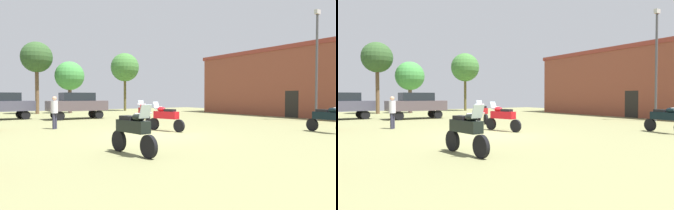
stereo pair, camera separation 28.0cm
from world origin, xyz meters
TOP-DOWN VIEW (x-y plane):
  - ground_plane at (0.00, 0.00)m, footprint 44.00×52.00m
  - brick_building at (18.00, 3.08)m, footprint 6.12×21.65m
  - motorcycle_2 at (1.32, 0.90)m, footprint 0.82×2.19m
  - motorcycle_4 at (-2.82, -3.59)m, footprint 0.65×2.15m
  - motorcycle_5 at (7.26, -4.00)m, footprint 0.66×2.21m
  - motorcycle_7 at (2.56, 5.29)m, footprint 0.74×2.23m
  - car_2 at (0.11, 11.25)m, footprint 4.30×1.80m
  - car_4 at (-4.77, 13.41)m, footprint 4.48×2.29m
  - person_1 at (-3.04, 4.89)m, footprint 0.48×0.48m
  - tree_1 at (1.93, 19.58)m, footprint 2.94×2.94m
  - tree_2 at (-1.14, 19.93)m, footprint 2.98×2.98m
  - tree_5 at (8.87, 21.04)m, footprint 3.36×3.36m
  - lamp_post at (13.53, 0.10)m, footprint 0.44×0.24m

SIDE VIEW (x-z plane):
  - ground_plane at x=0.00m, z-range 0.00..0.02m
  - motorcycle_2 at x=1.32m, z-range 0.01..1.46m
  - motorcycle_5 at x=7.26m, z-range 0.01..1.46m
  - motorcycle_7 at x=2.56m, z-range 0.01..1.47m
  - motorcycle_4 at x=-2.82m, z-range 0.00..1.50m
  - person_1 at x=-3.04m, z-range 0.16..1.89m
  - car_2 at x=0.11m, z-range 0.19..2.19m
  - car_4 at x=-4.77m, z-range 0.19..2.19m
  - brick_building at x=18.00m, z-range 0.01..6.02m
  - tree_1 at x=1.93m, z-range 1.16..6.46m
  - lamp_post at x=13.53m, z-range 0.42..8.19m
  - tree_5 at x=8.87m, z-range 1.74..8.61m
  - tree_2 at x=-1.14m, z-range 1.98..9.02m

